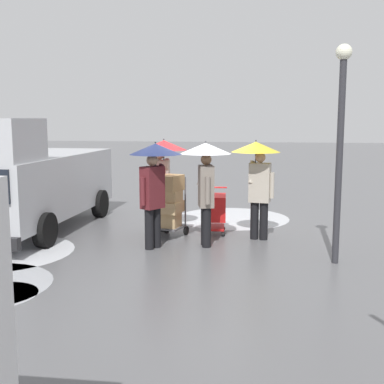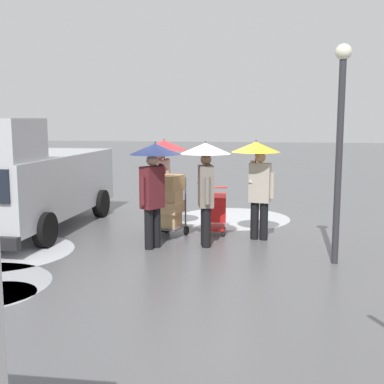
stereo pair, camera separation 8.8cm
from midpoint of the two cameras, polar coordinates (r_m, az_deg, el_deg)
The scene contains 10 objects.
ground_plane at distance 11.33m, azimuth 0.01°, elevation -4.82°, with size 90.00×90.00×0.00m, color #5B5B5E.
slush_patch_near_cluster at distance 13.15m, azimuth 4.45°, elevation -2.98°, with size 2.97×2.97×0.01m, color silver.
cargo_van_parked_right at distance 12.03m, azimuth -18.25°, elevation 1.23°, with size 2.25×5.36×2.60m.
shopping_cart_vendor at distance 11.29m, azimuth 2.32°, elevation -1.93°, with size 0.62×0.86×1.04m.
hand_dolly_boxes at distance 10.91m, azimuth -2.68°, elevation -1.06°, with size 0.66×0.80×1.38m.
pedestrian_pink_side at distance 11.35m, azimuth -3.70°, elevation 3.22°, with size 1.04×1.04×2.15m.
pedestrian_black_side at distance 9.90m, azimuth -4.61°, elevation 2.53°, with size 1.04×1.04×2.15m.
pedestrian_white_side at distance 10.07m, azimuth 1.34°, elevation 2.66°, with size 1.04×1.04×2.15m.
pedestrian_far_side at distance 10.68m, azimuth 7.29°, elevation 2.92°, with size 1.04×1.04×2.15m.
street_lamp at distance 9.11m, azimuth 16.39°, elevation 6.67°, with size 0.28×0.28×3.86m.
Camera 1 is at (-1.65, 10.91, 2.59)m, focal length 46.53 mm.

